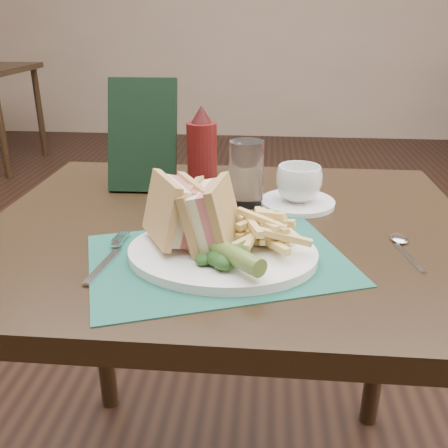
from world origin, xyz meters
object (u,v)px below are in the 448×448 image
at_px(check_presenter, 143,135).
at_px(sandwich_half_b, 198,213).
at_px(placemat, 218,259).
at_px(ketchup_bottle, 202,150).
at_px(coffee_cup, 299,183).
at_px(saucer, 298,203).
at_px(plate, 222,253).
at_px(drinking_glass, 246,173).
at_px(sandwich_half_a, 162,212).
at_px(table_main, 228,383).

bearing_deg(check_presenter, sandwich_half_b, -64.88).
height_order(placemat, ketchup_bottle, ketchup_bottle).
distance_m(coffee_cup, ketchup_bottle, 0.22).
bearing_deg(saucer, ketchup_bottle, 161.78).
relative_size(placemat, sandwich_half_b, 3.62).
bearing_deg(plate, ketchup_bottle, 105.96).
distance_m(saucer, ketchup_bottle, 0.23).
distance_m(saucer, drinking_glass, 0.12).
bearing_deg(drinking_glass, sandwich_half_b, -104.86).
xyz_separation_m(sandwich_half_a, check_presenter, (-0.11, 0.33, 0.04)).
bearing_deg(saucer, sandwich_half_b, -124.80).
bearing_deg(plate, sandwich_half_b, 167.82).
distance_m(placemat, ketchup_bottle, 0.34).
distance_m(coffee_cup, drinking_glass, 0.11).
bearing_deg(saucer, table_main, -141.11).
height_order(sandwich_half_a, ketchup_bottle, ketchup_bottle).
bearing_deg(placemat, coffee_cup, 62.14).
bearing_deg(placemat, sandwich_half_b, 154.82).
xyz_separation_m(sandwich_half_b, saucer, (0.17, 0.24, -0.07)).
xyz_separation_m(sandwich_half_a, sandwich_half_b, (0.06, 0.00, -0.00)).
relative_size(table_main, saucer, 6.00).
relative_size(sandwich_half_a, ketchup_bottle, 0.60).
bearing_deg(check_presenter, saucer, -15.58).
xyz_separation_m(table_main, sandwich_half_b, (-0.04, -0.14, 0.45)).
distance_m(drinking_glass, ketchup_bottle, 0.12).
bearing_deg(plate, table_main, 93.54).
distance_m(sandwich_half_a, coffee_cup, 0.34).
distance_m(sandwich_half_a, sandwich_half_b, 0.06).
bearing_deg(sandwich_half_b, check_presenter, 125.01).
bearing_deg(plate, saucer, 65.97).
relative_size(placemat, sandwich_half_a, 3.54).
bearing_deg(placemat, plate, 35.65).
bearing_deg(sandwich_half_b, sandwich_half_a, -168.73).
xyz_separation_m(saucer, coffee_cup, (0.00, 0.00, 0.04)).
relative_size(table_main, drinking_glass, 6.92).
bearing_deg(table_main, plate, -89.59).
distance_m(ketchup_bottle, check_presenter, 0.13).
bearing_deg(sandwich_half_a, plate, -34.15).
distance_m(sandwich_half_a, check_presenter, 0.35).
distance_m(table_main, check_presenter, 0.56).
height_order(placemat, sandwich_half_a, sandwich_half_a).
relative_size(table_main, placemat, 2.27).
bearing_deg(coffee_cup, sandwich_half_b, -124.80).
bearing_deg(plate, sandwich_half_a, 178.63).
bearing_deg(plate, drinking_glass, 87.44).
bearing_deg(sandwich_half_a, ketchup_bottle, 56.18).
xyz_separation_m(sandwich_half_a, saucer, (0.23, 0.25, -0.07)).
xyz_separation_m(table_main, ketchup_bottle, (-0.07, 0.17, 0.47)).
bearing_deg(coffee_cup, table_main, -141.11).
relative_size(sandwich_half_b, ketchup_bottle, 0.59).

